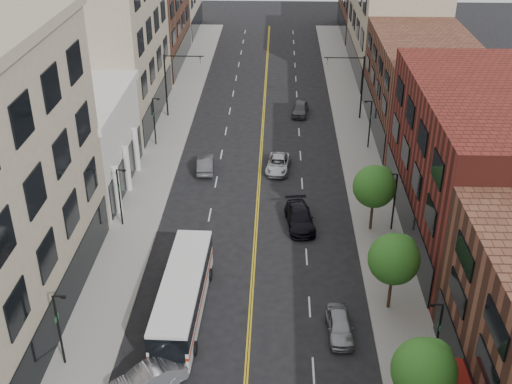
# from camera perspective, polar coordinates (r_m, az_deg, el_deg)

# --- Properties ---
(sidewalk_left) EXTENTS (4.00, 110.00, 0.15)m
(sidewalk_left) POSITION_cam_1_polar(r_m,az_deg,el_deg) (63.22, -8.75, 2.30)
(sidewalk_left) COLOR gray
(sidewalk_left) RESTS_ON ground
(sidewalk_right) EXTENTS (4.00, 110.00, 0.15)m
(sidewalk_right) POSITION_cam_1_polar(r_m,az_deg,el_deg) (62.72, 9.53, 2.01)
(sidewalk_right) COLOR gray
(sidewalk_right) RESTS_ON ground
(bldg_l_white) EXTENTS (10.00, 14.00, 8.00)m
(bldg_l_white) POSITION_cam_1_polar(r_m,az_deg,el_deg) (59.80, -16.30, 4.01)
(bldg_l_white) COLOR silver
(bldg_l_white) RESTS_ON ground
(bldg_l_far_a) EXTENTS (10.00, 20.00, 18.00)m
(bldg_l_far_a) POSITION_cam_1_polar(r_m,az_deg,el_deg) (73.55, -13.03, 13.14)
(bldg_l_far_a) COLOR tan
(bldg_l_far_a) RESTS_ON ground
(bldg_l_far_b) EXTENTS (10.00, 20.00, 15.00)m
(bldg_l_far_b) POSITION_cam_1_polar(r_m,az_deg,el_deg) (92.81, -9.95, 15.61)
(bldg_l_far_b) COLOR brown
(bldg_l_far_b) RESTS_ON ground
(bldg_r_mid) EXTENTS (10.00, 22.00, 12.00)m
(bldg_r_mid) POSITION_cam_1_polar(r_m,az_deg,el_deg) (52.01, 19.08, 2.23)
(bldg_r_mid) COLOR #5A1E17
(bldg_r_mid) RESTS_ON ground
(bldg_r_far_a) EXTENTS (10.00, 20.00, 10.00)m
(bldg_r_far_a) POSITION_cam_1_polar(r_m,az_deg,el_deg) (71.17, 14.61, 9.05)
(bldg_r_far_a) COLOR brown
(bldg_r_far_a) RESTS_ON ground
(bldg_r_far_b) EXTENTS (10.00, 22.00, 14.00)m
(bldg_r_far_b) POSITION_cam_1_polar(r_m,az_deg,el_deg) (90.43, 12.19, 14.74)
(bldg_r_far_b) COLOR tan
(bldg_r_far_b) RESTS_ON ground
(tree_r_1) EXTENTS (3.40, 3.40, 5.59)m
(tree_r_1) POSITION_cam_1_polar(r_m,az_deg,el_deg) (35.08, 14.85, -14.93)
(tree_r_1) COLOR black
(tree_r_1) RESTS_ON sidewalk_right
(tree_r_2) EXTENTS (3.40, 3.40, 5.59)m
(tree_r_2) POSITION_cam_1_polar(r_m,az_deg,el_deg) (42.72, 12.27, -5.71)
(tree_r_2) COLOR black
(tree_r_2) RESTS_ON sidewalk_right
(tree_r_3) EXTENTS (3.40, 3.40, 5.59)m
(tree_r_3) POSITION_cam_1_polar(r_m,az_deg,el_deg) (51.18, 10.57, 0.60)
(tree_r_3) COLOR black
(tree_r_3) RESTS_ON sidewalk_right
(lamp_l_1) EXTENTS (0.81, 0.55, 5.05)m
(lamp_l_1) POSITION_cam_1_polar(r_m,az_deg,el_deg) (39.90, -17.10, -11.32)
(lamp_l_1) COLOR black
(lamp_l_1) RESTS_ON sidewalk_left
(lamp_l_2) EXTENTS (0.81, 0.55, 5.05)m
(lamp_l_2) POSITION_cam_1_polar(r_m,az_deg,el_deg) (52.58, -12.01, -0.19)
(lamp_l_2) COLOR black
(lamp_l_2) RESTS_ON sidewalk_left
(lamp_l_3) EXTENTS (0.81, 0.55, 5.05)m
(lamp_l_3) POSITION_cam_1_polar(r_m,az_deg,el_deg) (66.70, -9.01, 6.45)
(lamp_l_3) COLOR black
(lamp_l_3) RESTS_ON sidewalk_left
(lamp_r_1) EXTENTS (0.81, 0.55, 5.05)m
(lamp_r_1) POSITION_cam_1_polar(r_m,az_deg,el_deg) (39.03, 15.79, -12.13)
(lamp_r_1) COLOR black
(lamp_r_1) RESTS_ON sidewalk_right
(lamp_r_2) EXTENTS (0.81, 0.55, 5.05)m
(lamp_r_2) POSITION_cam_1_polar(r_m,az_deg,el_deg) (51.92, 12.17, -0.59)
(lamp_r_2) COLOR black
(lamp_r_2) RESTS_ON sidewalk_right
(lamp_r_3) EXTENTS (0.81, 0.55, 5.05)m
(lamp_r_3) POSITION_cam_1_polar(r_m,az_deg,el_deg) (66.19, 10.07, 6.18)
(lamp_r_3) COLOR black
(lamp_r_3) RESTS_ON sidewalk_right
(signal_mast_left) EXTENTS (4.49, 0.18, 7.20)m
(signal_mast_left) POSITION_cam_1_polar(r_m,az_deg,el_deg) (73.39, -7.49, 10.03)
(signal_mast_left) COLOR black
(signal_mast_left) RESTS_ON sidewalk_left
(signal_mast_right) EXTENTS (4.49, 0.18, 7.20)m
(signal_mast_right) POSITION_cam_1_polar(r_m,az_deg,el_deg) (72.96, 8.88, 9.81)
(signal_mast_right) COLOR black
(signal_mast_right) RESTS_ON sidewalk_right
(city_bus) EXTENTS (3.02, 11.62, 2.97)m
(city_bus) POSITION_cam_1_polar(r_m,az_deg,el_deg) (42.96, -6.51, -8.89)
(city_bus) COLOR silver
(city_bus) RESTS_ON ground
(car_angle_b) EXTENTS (4.62, 3.86, 1.49)m
(car_angle_b) POSITION_cam_1_polar(r_m,az_deg,el_deg) (38.77, -9.61, -16.05)
(car_angle_b) COLOR silver
(car_angle_b) RESTS_ON ground
(car_parked_far) EXTENTS (1.77, 4.08, 1.37)m
(car_parked_far) POSITION_cam_1_polar(r_m,az_deg,el_deg) (42.08, 7.46, -11.71)
(car_parked_far) COLOR gray
(car_parked_far) RESTS_ON ground
(car_lane_behind) EXTENTS (1.85, 4.40, 1.41)m
(car_lane_behind) POSITION_cam_1_polar(r_m,az_deg,el_deg) (61.64, -4.54, 2.50)
(car_lane_behind) COLOR #46464A
(car_lane_behind) RESTS_ON ground
(car_lane_a) EXTENTS (2.72, 5.37, 1.49)m
(car_lane_a) POSITION_cam_1_polar(r_m,az_deg,el_deg) (52.68, 3.90, -2.29)
(car_lane_a) COLOR black
(car_lane_a) RESTS_ON ground
(car_lane_b) EXTENTS (2.62, 4.85, 1.29)m
(car_lane_b) POSITION_cam_1_polar(r_m,az_deg,el_deg) (61.63, 1.98, 2.51)
(car_lane_b) COLOR #B8BAC0
(car_lane_b) RESTS_ON ground
(car_lane_c) EXTENTS (2.20, 4.42, 1.45)m
(car_lane_c) POSITION_cam_1_polar(r_m,az_deg,el_deg) (74.94, 3.95, 7.41)
(car_lane_c) COLOR #46464A
(car_lane_c) RESTS_ON ground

